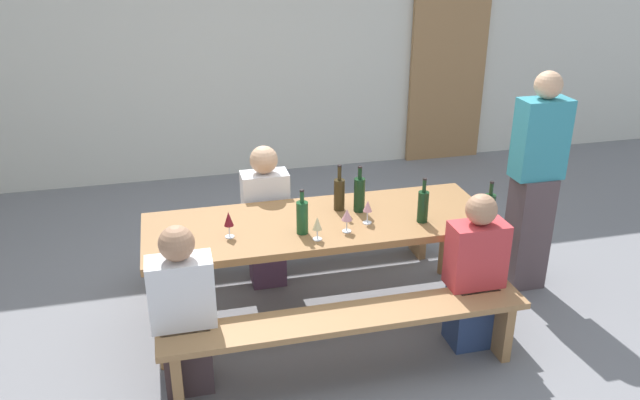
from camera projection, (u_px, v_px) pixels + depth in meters
The scene contains 19 objects.
ground_plane at pixel (320, 314), 4.65m from camera, with size 24.00×24.00×0.00m, color slate.
back_wall at pixel (250, 26), 6.75m from camera, with size 14.00×0.20×3.20m, color silver.
wooden_door at pixel (448, 70), 7.33m from camera, with size 0.90×0.06×2.10m, color #9E7247.
tasting_table at pixel (320, 230), 4.38m from camera, with size 2.35×0.81×0.75m.
bench_near at pixel (348, 327), 3.87m from camera, with size 2.25×0.30×0.45m.
bench_far at pixel (299, 228), 5.13m from camera, with size 2.25×0.30×0.45m.
wine_bottle_0 at pixel (423, 206), 4.29m from camera, with size 0.07×0.07×0.31m.
wine_bottle_1 at pixel (359, 194), 4.44m from camera, with size 0.08×0.08×0.33m.
wine_bottle_2 at pixel (302, 217), 4.13m from camera, with size 0.08×0.08×0.30m.
wine_bottle_3 at pixel (489, 208), 4.26m from camera, with size 0.07×0.07×0.30m.
wine_bottle_4 at pixel (339, 193), 4.47m from camera, with size 0.08×0.08×0.33m.
wine_glass_0 at pixel (347, 216), 4.15m from camera, with size 0.07×0.07×0.16m.
wine_glass_1 at pixel (368, 207), 4.26m from camera, with size 0.06×0.06×0.16m.
wine_glass_2 at pixel (317, 224), 4.05m from camera, with size 0.06×0.06×0.16m.
wine_glass_3 at pixel (229, 220), 4.07m from camera, with size 0.06×0.06×0.18m.
seated_guest_near_0 at pixel (184, 314), 3.74m from camera, with size 0.37×0.24×1.07m.
seated_guest_near_1 at pixel (474, 276), 4.14m from camera, with size 0.36×0.24×1.08m.
seated_guest_far_0 at pixel (266, 219), 4.87m from camera, with size 0.35×0.24×1.12m.
standing_host at pixel (534, 187), 4.73m from camera, with size 0.36×0.24×1.67m.
Camera 1 is at (-0.94, -3.82, 2.61)m, focal length 36.15 mm.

